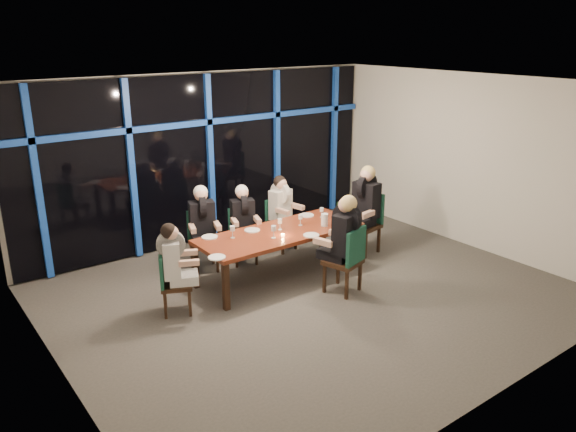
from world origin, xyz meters
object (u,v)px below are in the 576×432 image
(chair_far_mid, at_px, (242,232))
(diner_far_left, at_px, (202,216))
(chair_end_left, at_px, (170,280))
(diner_end_right, at_px, (365,197))
(chair_end_right, at_px, (367,219))
(diner_near_mid, at_px, (344,230))
(wine_bottle, at_px, (337,215))
(chair_far_left, at_px, (203,237))
(diner_end_left, at_px, (174,255))
(chair_near_mid, at_px, (348,257))
(water_pitcher, at_px, (325,220))
(chair_far_right, at_px, (279,221))
(diner_far_right, at_px, (282,202))
(dining_table, at_px, (280,235))
(diner_far_mid, at_px, (243,213))

(chair_far_mid, relative_size, diner_far_left, 0.97)
(chair_end_left, height_order, diner_end_right, diner_end_right)
(chair_end_left, relative_size, chair_end_right, 0.84)
(diner_near_mid, distance_m, wine_bottle, 0.95)
(chair_far_left, bearing_deg, diner_end_left, -113.92)
(chair_end_right, distance_m, diner_far_left, 2.83)
(chair_end_left, relative_size, diner_end_right, 0.86)
(chair_far_left, distance_m, diner_end_right, 2.78)
(chair_near_mid, xyz_separation_m, diner_near_mid, (-0.02, 0.08, 0.40))
(diner_near_mid, bearing_deg, chair_far_mid, -90.22)
(diner_end_right, distance_m, water_pitcher, 1.05)
(chair_far_right, distance_m, diner_far_right, 0.37)
(dining_table, height_order, diner_far_right, diner_far_right)
(chair_far_right, distance_m, water_pitcher, 1.24)
(dining_table, height_order, chair_end_right, chair_end_right)
(chair_end_left, xyz_separation_m, diner_far_left, (1.06, 1.01, 0.41))
(dining_table, height_order, wine_bottle, wine_bottle)
(chair_end_left, bearing_deg, chair_far_right, -43.20)
(diner_far_right, height_order, diner_near_mid, diner_near_mid)
(chair_end_left, bearing_deg, water_pitcher, -68.62)
(water_pitcher, bearing_deg, chair_far_right, 79.24)
(dining_table, xyz_separation_m, water_pitcher, (0.71, -0.21, 0.17))
(diner_far_left, distance_m, diner_near_mid, 2.29)
(water_pitcher, bearing_deg, chair_end_right, -2.78)
(diner_near_mid, height_order, wine_bottle, diner_near_mid)
(chair_far_right, distance_m, chair_end_right, 1.53)
(diner_far_mid, distance_m, diner_near_mid, 1.88)
(chair_far_mid, relative_size, wine_bottle, 2.63)
(chair_far_left, xyz_separation_m, chair_end_left, (-1.09, -1.09, -0.04))
(chair_end_right, xyz_separation_m, diner_far_mid, (-1.97, 0.85, 0.28))
(chair_far_mid, bearing_deg, wine_bottle, -26.43)
(chair_end_right, bearing_deg, diner_far_right, -139.34)
(chair_far_mid, bearing_deg, diner_far_mid, -90.00)
(wine_bottle, bearing_deg, chair_end_right, 11.55)
(chair_far_left, bearing_deg, diner_end_right, -4.62)
(diner_far_left, bearing_deg, chair_near_mid, -39.43)
(diner_far_right, relative_size, diner_end_left, 1.03)
(chair_far_left, distance_m, chair_end_left, 1.54)
(chair_far_mid, relative_size, diner_end_right, 0.88)
(chair_end_left, xyz_separation_m, diner_end_right, (3.61, 0.01, 0.50))
(chair_end_right, height_order, water_pitcher, chair_end_right)
(diner_far_left, xyz_separation_m, wine_bottle, (1.79, -1.16, -0.02))
(diner_far_right, distance_m, diner_end_left, 2.70)
(chair_end_right, distance_m, chair_near_mid, 1.72)
(diner_far_right, bearing_deg, chair_end_right, -50.11)
(diner_far_right, bearing_deg, diner_near_mid, -108.84)
(dining_table, xyz_separation_m, diner_end_right, (1.74, -0.05, 0.31))
(diner_far_left, distance_m, diner_far_mid, 0.68)
(dining_table, distance_m, diner_far_mid, 0.85)
(chair_far_mid, relative_size, diner_far_mid, 1.03)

